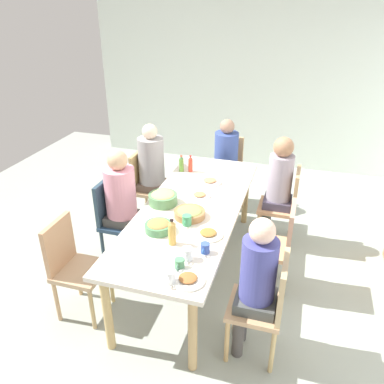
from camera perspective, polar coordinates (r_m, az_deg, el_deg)
The scene contains 30 objects.
ground_plane at distance 4.09m, azimuth -0.00°, elevation -11.47°, with size 7.33×7.33×0.00m, color #979F94.
wall_left at distance 6.37m, azimuth 8.43°, elevation 15.45°, with size 0.12×5.01×2.60m, color silver.
dining_table at distance 3.70m, azimuth -0.00°, elevation -3.09°, with size 2.43×0.88×0.76m.
chair_0 at distance 5.17m, azimuth 5.13°, elevation 3.72°, with size 0.40×0.40×0.90m.
person_0 at distance 5.01m, azimuth 5.00°, elevation 5.36°, with size 0.30×0.30×1.18m.
chair_1 at distance 4.71m, azimuth -6.73°, elevation 1.24°, with size 0.40×0.40×0.90m.
person_1 at distance 4.58m, azimuth -5.85°, elevation 3.75°, with size 0.30×0.30×1.26m.
chair_2 at distance 3.04m, azimuth 10.88°, elevation -15.62°, with size 0.40×0.40×0.90m.
person_2 at distance 2.91m, azimuth 9.38°, elevation -12.47°, with size 0.30×0.30×1.21m.
chair_3 at distance 4.07m, azimuth -11.16°, elevation -3.52°, with size 0.40×0.40×0.90m.
person_3 at distance 3.92m, azimuth -10.29°, elevation -0.82°, with size 0.31×0.31×1.24m.
chair_4 at distance 3.50m, azimuth -17.22°, elevation -9.90°, with size 0.40×0.40×0.90m.
chair_5 at distance 3.68m, azimuth 12.45°, elevation -7.27°, with size 0.40×0.40×0.90m.
chair_6 at distance 4.38m, azimuth 13.49°, elevation -1.48°, with size 0.40×0.40×0.90m.
person_6 at distance 4.28m, azimuth 12.60°, elevation 1.39°, with size 0.30×0.30×1.25m.
plate_0 at distance 3.24m, azimuth 2.40°, elevation -6.14°, with size 0.25×0.25×0.04m.
plate_1 at distance 4.13m, azimuth 2.63°, elevation 1.60°, with size 0.25×0.25×0.04m.
plate_2 at distance 3.83m, azimuth 1.12°, elevation -0.51°, with size 0.22×0.22×0.04m.
plate_3 at distance 2.77m, azimuth -0.60°, elevation -12.70°, with size 0.24×0.24×0.04m.
bowl_0 at distance 3.69m, azimuth -4.29°, elevation -0.89°, with size 0.27×0.27×0.12m.
bowl_1 at distance 3.28m, azimuth -4.95°, elevation -5.07°, with size 0.23×0.23×0.09m.
bowl_2 at distance 3.47m, azimuth -0.36°, elevation -3.09°, with size 0.28×0.28×0.08m.
cup_0 at distance 2.86m, azimuth -1.85°, elevation -10.52°, with size 0.11×0.07×0.08m.
cup_1 at distance 3.02m, azimuth 1.92°, elevation -8.26°, with size 0.11×0.07×0.08m.
cup_2 at distance 2.94m, azimuth -0.71°, elevation -9.09°, with size 0.12×0.08×0.10m.
cup_3 at distance 3.35m, azimuth -0.77°, elevation -4.17°, with size 0.12×0.08×0.09m.
cup_4 at distance 2.73m, azimuth -3.22°, elevation -12.42°, with size 0.11×0.07×0.10m.
bottle_0 at distance 4.36m, azimuth -1.58°, elevation 4.16°, with size 0.05×0.05×0.19m.
bottle_1 at distance 3.08m, azimuth -2.95°, elevation -5.97°, with size 0.06×0.06×0.23m.
bottle_2 at distance 4.36m, azimuth -0.22°, elevation 4.15°, with size 0.05×0.05×0.19m.
Camera 1 is at (3.07, 0.93, 2.54)m, focal length 36.27 mm.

